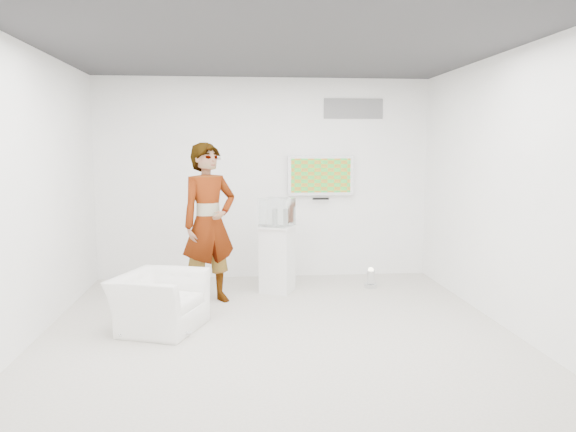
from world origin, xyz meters
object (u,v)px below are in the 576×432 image
object	(u,v)px
pedestal	(277,259)
floor_uplight	(371,278)
tv	(320,175)
armchair	(159,302)
person	(209,224)

from	to	relation	value
pedestal	floor_uplight	xyz separation A→B (m)	(1.33, 0.08, -0.32)
tv	armchair	xyz separation A→B (m)	(-2.12, -2.37, -1.25)
person	floor_uplight	distance (m)	2.45
armchair	tv	bearing A→B (deg)	-21.44
tv	floor_uplight	world-z (taller)	tv
person	floor_uplight	xyz separation A→B (m)	(2.22, 0.54, -0.88)
tv	person	size ratio (longest dim) A/B	0.49
tv	person	xyz separation A→B (m)	(-1.62, -1.34, -0.53)
tv	floor_uplight	distance (m)	1.73
tv	armchair	size ratio (longest dim) A/B	1.07
armchair	floor_uplight	distance (m)	3.15
person	armchair	size ratio (longest dim) A/B	2.17
armchair	floor_uplight	xyz separation A→B (m)	(2.72, 1.57, -0.17)
pedestal	floor_uplight	bearing A→B (deg)	3.60
person	pedestal	world-z (taller)	person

